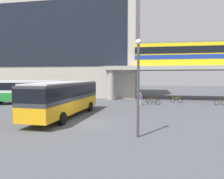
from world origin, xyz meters
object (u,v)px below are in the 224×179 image
object	(u,v)px
bicycle_brown	(220,102)
bicycle_green	(154,102)
train	(201,54)
pedestrian_waiting_near_stop	(140,99)
bus_secondary	(23,89)
bus_main	(65,95)
bicycle_red	(151,100)
bicycle_orange	(176,100)
station_building	(74,45)

from	to	relation	value
bicycle_brown	bicycle_green	bearing A→B (deg)	-172.80
train	pedestrian_waiting_near_stop	xyz separation A→B (m)	(-9.17, -8.54, -6.53)
bus_secondary	pedestrian_waiting_near_stop	world-z (taller)	bus_secondary
bus_main	bicycle_red	size ratio (longest dim) A/B	6.30
bus_main	bicycle_orange	xyz separation A→B (m)	(11.40, 13.07, -1.63)
pedestrian_waiting_near_stop	bicycle_brown	bearing A→B (deg)	11.18
bicycle_brown	bicycle_orange	distance (m)	5.66
pedestrian_waiting_near_stop	bicycle_orange	bearing A→B (deg)	39.00
station_building	bicycle_red	size ratio (longest dim) A/B	14.82
bicycle_red	pedestrian_waiting_near_stop	bearing A→B (deg)	-116.03
bus_secondary	bicycle_green	bearing A→B (deg)	7.82
bus_main	bicycle_brown	bearing A→B (deg)	33.62
station_building	bicycle_green	distance (m)	23.03
station_building	train	world-z (taller)	station_building
bus_main	bicycle_brown	xyz separation A→B (m)	(16.70, 11.10, -1.63)
station_building	bicycle_red	xyz separation A→B (m)	(15.72, -11.42, -9.77)
bicycle_green	bicycle_brown	distance (m)	8.61
bus_main	bicycle_brown	distance (m)	20.11
bicycle_orange	bus_main	bearing A→B (deg)	-131.08
bus_main	bicycle_orange	distance (m)	17.42
bus_main	pedestrian_waiting_near_stop	bearing A→B (deg)	54.56
station_building	pedestrian_waiting_near_stop	bearing A→B (deg)	-45.02
bicycle_brown	pedestrian_waiting_near_stop	distance (m)	10.44
bicycle_red	bicycle_orange	world-z (taller)	same
train	bus_secondary	xyz separation A→B (m)	(-24.80, -9.97, -5.30)
station_building	bicycle_orange	distance (m)	23.93
bicycle_red	bus_secondary	bearing A→B (deg)	-165.74
train	bicycle_green	size ratio (longest dim) A/B	11.86
train	station_building	bearing A→B (deg)	166.17
bus_secondary	bicycle_red	distance (m)	17.66
bus_main	pedestrian_waiting_near_stop	world-z (taller)	bus_main
bicycle_red	pedestrian_waiting_near_stop	size ratio (longest dim) A/B	1.09
train	pedestrian_waiting_near_stop	distance (m)	14.13
bicycle_orange	pedestrian_waiting_near_stop	size ratio (longest dim) A/B	1.05
bus_main	bicycle_brown	world-z (taller)	bus_main
bus_secondary	bicycle_brown	xyz separation A→B (m)	(25.87, 3.46, -1.63)
bicycle_red	bicycle_brown	xyz separation A→B (m)	(8.82, -0.87, 0.00)
bicycle_orange	pedestrian_waiting_near_stop	xyz separation A→B (m)	(-4.94, -4.00, 0.40)
bicycle_red	bicycle_orange	bearing A→B (deg)	17.33
train	bicycle_orange	world-z (taller)	train
station_building	bus_secondary	size ratio (longest dim) A/B	2.32
station_building	train	bearing A→B (deg)	-13.83
station_building	bus_main	world-z (taller)	station_building
pedestrian_waiting_near_stop	bicycle_green	bearing A→B (deg)	29.09
bicycle_orange	pedestrian_waiting_near_stop	world-z (taller)	pedestrian_waiting_near_stop
bus_secondary	bicycle_red	bearing A→B (deg)	14.26
bicycle_red	bicycle_brown	distance (m)	8.86
bicycle_brown	pedestrian_waiting_near_stop	xyz separation A→B (m)	(-10.24, -2.02, 0.40)
station_building	bicycle_brown	distance (m)	29.14
train	bus_secondary	world-z (taller)	train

